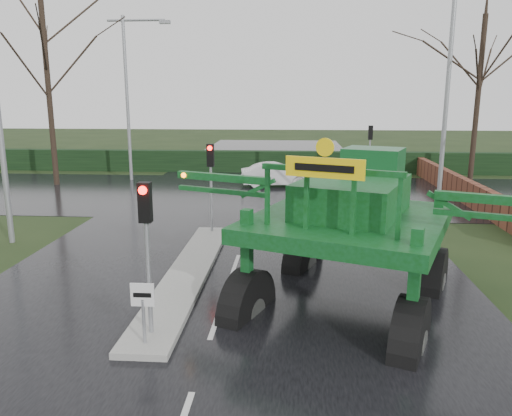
# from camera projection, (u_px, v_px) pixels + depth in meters

# --- Properties ---
(ground) EXTENTS (140.00, 140.00, 0.00)m
(ground) POSITION_uv_depth(u_px,v_px,m) (217.00, 321.00, 11.95)
(ground) COLOR black
(ground) RESTS_ON ground
(road_main) EXTENTS (14.00, 80.00, 0.02)m
(road_main) POSITION_uv_depth(u_px,v_px,m) (251.00, 220.00, 21.68)
(road_main) COLOR black
(road_main) RESTS_ON ground
(road_cross) EXTENTS (80.00, 12.00, 0.02)m
(road_cross) POSITION_uv_depth(u_px,v_px,m) (260.00, 194.00, 27.52)
(road_cross) COLOR black
(road_cross) RESTS_ON ground
(median_island) EXTENTS (1.20, 10.00, 0.16)m
(median_island) POSITION_uv_depth(u_px,v_px,m) (188.00, 273.00, 14.94)
(median_island) COLOR gray
(median_island) RESTS_ON ground
(hedge_row) EXTENTS (44.00, 0.90, 1.50)m
(hedge_row) POSITION_uv_depth(u_px,v_px,m) (267.00, 162.00, 35.14)
(hedge_row) COLOR black
(hedge_row) RESTS_ON ground
(brick_wall) EXTENTS (0.40, 20.00, 1.20)m
(brick_wall) POSITION_uv_depth(u_px,v_px,m) (455.00, 185.00, 26.66)
(brick_wall) COLOR #592D1E
(brick_wall) RESTS_ON ground
(keep_left_sign) EXTENTS (0.50, 0.07, 1.35)m
(keep_left_sign) POSITION_uv_depth(u_px,v_px,m) (143.00, 304.00, 10.35)
(keep_left_sign) COLOR gray
(keep_left_sign) RESTS_ON ground
(traffic_signal_near) EXTENTS (0.26, 0.33, 3.52)m
(traffic_signal_near) POSITION_uv_depth(u_px,v_px,m) (146.00, 226.00, 10.49)
(traffic_signal_near) COLOR gray
(traffic_signal_near) RESTS_ON ground
(traffic_signal_mid) EXTENTS (0.26, 0.33, 3.52)m
(traffic_signal_mid) POSITION_uv_depth(u_px,v_px,m) (211.00, 169.00, 18.76)
(traffic_signal_mid) COLOR gray
(traffic_signal_mid) RESTS_ON ground
(traffic_signal_far) EXTENTS (0.26, 0.33, 3.52)m
(traffic_signal_far) POSITION_uv_depth(u_px,v_px,m) (370.00, 141.00, 30.40)
(traffic_signal_far) COLOR gray
(traffic_signal_far) RESTS_ON ground
(street_light_left_near) EXTENTS (3.85, 0.30, 10.00)m
(street_light_left_near) POSITION_uv_depth(u_px,v_px,m) (2.00, 74.00, 17.05)
(street_light_left_near) COLOR gray
(street_light_left_near) RESTS_ON ground
(street_light_right) EXTENTS (3.85, 0.30, 10.00)m
(street_light_right) POSITION_uv_depth(u_px,v_px,m) (441.00, 79.00, 21.74)
(street_light_right) COLOR gray
(street_light_right) RESTS_ON ground
(street_light_left_far) EXTENTS (3.85, 0.30, 10.00)m
(street_light_left_far) POSITION_uv_depth(u_px,v_px,m) (131.00, 84.00, 30.67)
(street_light_left_far) COLOR gray
(street_light_left_far) RESTS_ON ground
(tree_left_far) EXTENTS (7.70, 7.70, 13.26)m
(tree_left_far) POSITION_uv_depth(u_px,v_px,m) (46.00, 63.00, 28.77)
(tree_left_far) COLOR black
(tree_left_far) RESTS_ON ground
(tree_right_far) EXTENTS (7.00, 7.00, 12.05)m
(tree_right_far) POSITION_uv_depth(u_px,v_px,m) (480.00, 75.00, 30.05)
(tree_right_far) COLOR black
(tree_right_far) RESTS_ON ground
(crop_sprayer) EXTENTS (9.22, 7.37, 5.50)m
(crop_sprayer) POSITION_uv_depth(u_px,v_px,m) (252.00, 208.00, 12.10)
(crop_sprayer) COLOR black
(crop_sprayer) RESTS_ON ground
(white_sedan) EXTENTS (4.40, 2.04, 1.39)m
(white_sedan) POSITION_uv_depth(u_px,v_px,m) (277.00, 186.00, 29.71)
(white_sedan) COLOR white
(white_sedan) RESTS_ON ground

